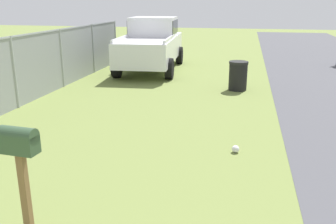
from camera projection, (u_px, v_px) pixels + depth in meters
mailbox at (20, 150)px, 4.28m from camera, size 0.23×0.46×1.35m
pickup_truck at (152, 42)px, 14.96m from camera, size 5.37×2.52×2.09m
trash_bin at (238, 76)px, 11.58m from camera, size 0.60×0.60×0.92m
fence_section at (14, 70)px, 9.51m from camera, size 15.41×0.07×1.88m
litter_bag_midfield_b at (235, 149)px, 6.87m from camera, size 0.14×0.14×0.14m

